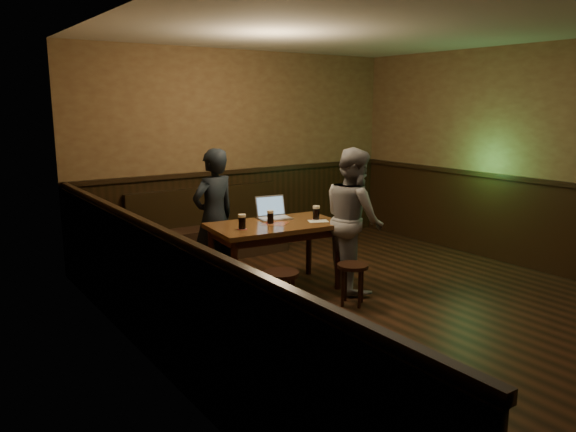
% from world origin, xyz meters
% --- Properties ---
extents(room, '(5.04, 6.04, 2.84)m').
position_xyz_m(room, '(0.00, 0.22, 1.20)').
color(room, black).
rests_on(room, ground).
extents(bench, '(2.20, 0.50, 0.95)m').
position_xyz_m(bench, '(-0.66, 2.75, 0.31)').
color(bench, black).
rests_on(bench, ground).
extents(pub_table, '(1.51, 0.96, 0.77)m').
position_xyz_m(pub_table, '(-0.66, 1.14, 0.67)').
color(pub_table, brown).
rests_on(pub_table, ground).
extents(stool_left, '(0.46, 0.46, 0.48)m').
position_xyz_m(stool_left, '(-1.09, 0.37, 0.38)').
color(stool_left, black).
rests_on(stool_left, ground).
extents(stool_right, '(0.35, 0.35, 0.44)m').
position_xyz_m(stool_right, '(-0.27, 0.27, 0.35)').
color(stool_right, black).
rests_on(stool_right, ground).
extents(pint_left, '(0.10, 0.10, 0.16)m').
position_xyz_m(pint_left, '(-1.11, 1.09, 0.85)').
color(pint_left, maroon).
rests_on(pint_left, pub_table).
extents(pint_mid, '(0.10, 0.10, 0.15)m').
position_xyz_m(pint_mid, '(-0.71, 1.15, 0.84)').
color(pint_mid, maroon).
rests_on(pint_mid, pub_table).
extents(pint_right, '(0.10, 0.10, 0.16)m').
position_xyz_m(pint_right, '(-0.16, 1.04, 0.85)').
color(pint_right, maroon).
rests_on(pint_right, pub_table).
extents(laptop, '(0.40, 0.34, 0.25)m').
position_xyz_m(laptop, '(-0.53, 1.39, 0.83)').
color(laptop, silver).
rests_on(laptop, pub_table).
extents(menu, '(0.26, 0.23, 0.00)m').
position_xyz_m(menu, '(-0.20, 0.96, 0.77)').
color(menu, silver).
rests_on(menu, pub_table).
extents(person_suit, '(0.64, 0.49, 1.58)m').
position_xyz_m(person_suit, '(-1.11, 1.74, 0.79)').
color(person_suit, black).
rests_on(person_suit, ground).
extents(person_grey, '(0.83, 0.93, 1.60)m').
position_xyz_m(person_grey, '(0.09, 0.68, 0.80)').
color(person_grey, gray).
rests_on(person_grey, ground).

